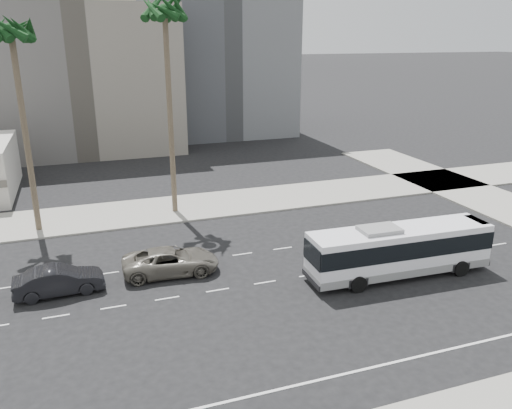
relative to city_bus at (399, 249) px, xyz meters
name	(u,v)px	position (x,y,z in m)	size (l,w,h in m)	color
ground	(310,275)	(-5.24, 1.77, -1.77)	(700.00, 700.00, 0.00)	black
sidewalk_north	(237,202)	(-5.24, 17.27, -1.70)	(120.00, 7.00, 0.15)	gray
midrise_beige_west	(79,79)	(-17.24, 46.77, 7.23)	(24.00, 18.00, 18.00)	#635F5B
midrise_gray_center	(214,44)	(2.76, 53.77, 11.23)	(20.00, 20.00, 26.00)	#4C4E53
highrise_far	(225,4)	(64.76, 261.77, 28.23)	(22.00, 22.00, 60.00)	slate
city_bus	(399,249)	(0.00, 0.00, 0.00)	(11.84, 3.04, 3.38)	white
car_a	(171,261)	(-13.40, 4.98, -0.94)	(6.01, 2.77, 1.67)	#6A655B
car_b	(59,281)	(-20.03, 4.45, -0.95)	(5.03, 1.75, 1.66)	black
palm_near	(165,16)	(-10.96, 16.52, 13.97)	(5.16, 5.16, 17.38)	brown
palm_mid	(11,36)	(-21.70, 15.69, 12.56)	(5.16, 5.16, 15.93)	brown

